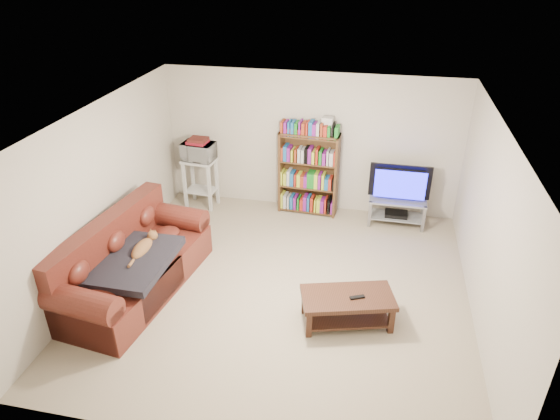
% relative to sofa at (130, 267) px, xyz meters
% --- Properties ---
extents(floor, '(5.00, 5.00, 0.00)m').
position_rel_sofa_xyz_m(floor, '(1.99, 0.40, -0.35)').
color(floor, tan).
rests_on(floor, ground).
extents(ceiling, '(5.00, 5.00, 0.00)m').
position_rel_sofa_xyz_m(ceiling, '(1.99, 0.40, 2.05)').
color(ceiling, white).
rests_on(ceiling, ground).
extents(wall_back, '(5.00, 0.00, 5.00)m').
position_rel_sofa_xyz_m(wall_back, '(1.99, 2.90, 0.85)').
color(wall_back, beige).
rests_on(wall_back, ground).
extents(wall_front, '(5.00, 0.00, 5.00)m').
position_rel_sofa_xyz_m(wall_front, '(1.99, -2.10, 0.85)').
color(wall_front, beige).
rests_on(wall_front, ground).
extents(wall_left, '(0.00, 5.00, 5.00)m').
position_rel_sofa_xyz_m(wall_left, '(-0.51, 0.40, 0.85)').
color(wall_left, beige).
rests_on(wall_left, ground).
extents(wall_right, '(0.00, 5.00, 5.00)m').
position_rel_sofa_xyz_m(wall_right, '(4.49, 0.40, 0.85)').
color(wall_right, beige).
rests_on(wall_right, ground).
extents(sofa, '(1.35, 2.51, 1.02)m').
position_rel_sofa_xyz_m(sofa, '(0.00, 0.00, 0.00)').
color(sofa, '#5A2017').
rests_on(sofa, floor).
extents(blanket, '(0.99, 1.25, 0.20)m').
position_rel_sofa_xyz_m(blanket, '(0.17, -0.19, 0.24)').
color(blanket, black).
rests_on(blanket, sofa).
extents(cat, '(0.35, 0.68, 0.20)m').
position_rel_sofa_xyz_m(cat, '(0.20, 0.03, 0.30)').
color(cat, brown).
rests_on(cat, sofa).
extents(coffee_table, '(1.23, 0.84, 0.41)m').
position_rel_sofa_xyz_m(coffee_table, '(2.93, -0.11, -0.07)').
color(coffee_table, '#3A1F14').
rests_on(coffee_table, floor).
extents(remote, '(0.19, 0.12, 0.02)m').
position_rel_sofa_xyz_m(remote, '(3.04, -0.13, 0.07)').
color(remote, black).
rests_on(remote, coffee_table).
extents(tv_stand, '(0.93, 0.43, 0.46)m').
position_rel_sofa_xyz_m(tv_stand, '(3.52, 2.53, -0.04)').
color(tv_stand, '#999EA3').
rests_on(tv_stand, floor).
extents(television, '(1.00, 0.14, 0.57)m').
position_rel_sofa_xyz_m(television, '(3.52, 2.53, 0.40)').
color(television, black).
rests_on(television, tv_stand).
extents(dvd_player, '(0.37, 0.26, 0.06)m').
position_rel_sofa_xyz_m(dvd_player, '(3.52, 2.53, -0.16)').
color(dvd_player, black).
rests_on(dvd_player, tv_stand).
extents(bookshelf, '(1.02, 0.38, 1.45)m').
position_rel_sofa_xyz_m(bookshelf, '(2.00, 2.69, 0.39)').
color(bookshelf, '#4D321B').
rests_on(bookshelf, floor).
extents(shelf_clutter, '(0.74, 0.24, 0.28)m').
position_rel_sofa_xyz_m(shelf_clutter, '(2.10, 2.69, 1.20)').
color(shelf_clutter, silver).
rests_on(shelf_clutter, bookshelf).
extents(microwave_stand, '(0.59, 0.46, 0.88)m').
position_rel_sofa_xyz_m(microwave_stand, '(0.11, 2.53, 0.21)').
color(microwave_stand, silver).
rests_on(microwave_stand, floor).
extents(microwave, '(0.58, 0.42, 0.30)m').
position_rel_sofa_xyz_m(microwave, '(0.11, 2.53, 0.68)').
color(microwave, silver).
rests_on(microwave, microwave_stand).
extents(game_boxes, '(0.35, 0.31, 0.05)m').
position_rel_sofa_xyz_m(game_boxes, '(0.11, 2.53, 0.86)').
color(game_boxes, maroon).
rests_on(game_boxes, microwave).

